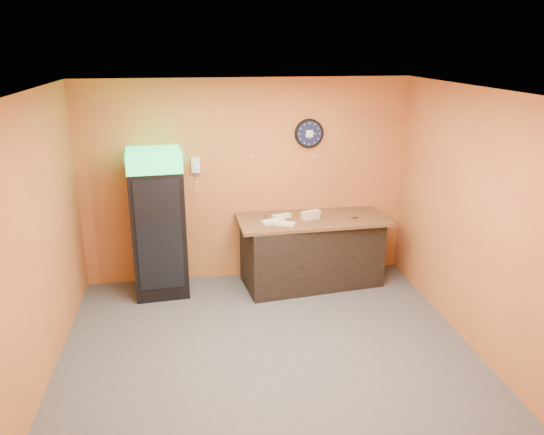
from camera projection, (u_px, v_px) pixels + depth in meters
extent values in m
plane|color=#47474C|center=(267.00, 348.00, 5.88)|extent=(4.50, 4.50, 0.00)
cube|color=#C47E37|center=(246.00, 182.00, 7.32)|extent=(4.50, 0.02, 2.80)
cube|color=#C47E37|center=(37.00, 241.00, 5.12)|extent=(0.02, 4.00, 2.80)
cube|color=#C47E37|center=(471.00, 219.00, 5.77)|extent=(0.02, 4.00, 2.80)
cube|color=white|center=(266.00, 90.00, 5.01)|extent=(4.50, 4.00, 0.02)
cube|color=black|center=(159.00, 232.00, 6.99)|extent=(0.74, 0.74, 1.70)
cube|color=#1BE75F|center=(154.00, 160.00, 6.69)|extent=(0.74, 0.74, 0.24)
cube|color=black|center=(155.00, 236.00, 6.64)|extent=(0.56, 0.07, 1.46)
cube|color=black|center=(311.00, 252.00, 7.35)|extent=(1.94, 1.05, 0.92)
cylinder|color=black|center=(309.00, 133.00, 7.22)|extent=(0.40, 0.05, 0.40)
cylinder|color=#0F1433|center=(309.00, 134.00, 7.19)|extent=(0.34, 0.01, 0.34)
cube|color=white|center=(310.00, 134.00, 7.19)|extent=(0.10, 0.00, 0.10)
cube|color=white|center=(196.00, 165.00, 7.10)|extent=(0.11, 0.07, 0.21)
cube|color=white|center=(196.00, 166.00, 7.05)|extent=(0.05, 0.04, 0.17)
cube|color=brown|center=(312.00, 219.00, 7.20)|extent=(2.06, 1.00, 0.04)
cube|color=beige|center=(311.00, 217.00, 7.15)|extent=(0.28, 0.18, 0.06)
cube|color=beige|center=(311.00, 213.00, 7.13)|extent=(0.28, 0.18, 0.06)
cube|color=white|center=(273.00, 221.00, 6.98)|extent=(0.33, 0.24, 0.04)
cube|color=white|center=(285.00, 224.00, 6.91)|extent=(0.28, 0.21, 0.04)
cube|color=white|center=(282.00, 216.00, 7.22)|extent=(0.27, 0.16, 0.04)
cylinder|color=silver|center=(319.00, 216.00, 7.19)|extent=(0.06, 0.06, 0.06)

